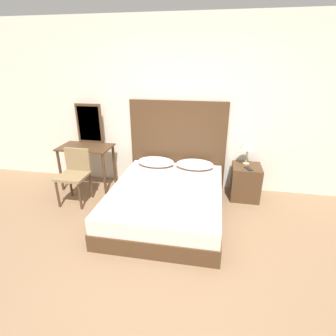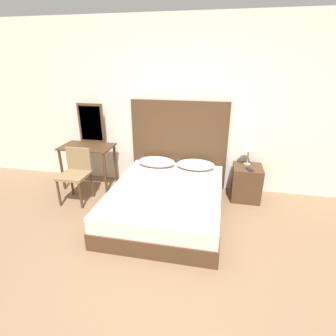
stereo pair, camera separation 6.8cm
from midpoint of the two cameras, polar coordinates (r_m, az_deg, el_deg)
ground_plane at (r=2.88m, az=-3.89°, el=-23.35°), size 16.00×16.00×0.00m
wall_back at (r=4.33m, az=3.27°, el=13.00°), size 10.00×0.06×2.70m
bed at (r=3.73m, az=-0.80°, el=-7.21°), size 1.52×1.92×0.43m
headboard at (r=4.41m, az=1.67°, el=4.99°), size 1.60×0.05×1.47m
pillow_left at (r=4.32m, az=-3.11°, el=1.36°), size 0.60×0.35×0.15m
pillow_right at (r=4.22m, az=5.44°, el=0.78°), size 0.60×0.35×0.15m
phone_on_bed at (r=3.44m, az=1.12°, el=-5.69°), size 0.16×0.15×0.01m
nightstand at (r=4.32m, az=16.04°, el=-2.95°), size 0.44×0.45×0.54m
table_lamp at (r=4.19m, az=16.62°, el=4.95°), size 0.24×0.24×0.42m
phone_on_nightstand at (r=4.11m, az=16.70°, el=-0.15°), size 0.13×0.17×0.01m
vanity_desk at (r=4.62m, az=-17.77°, el=2.92°), size 0.86×0.51×0.73m
vanity_mirror at (r=4.69m, az=-17.16°, el=9.22°), size 0.45×0.03×0.66m
chair at (r=4.24m, az=-20.01°, el=-0.76°), size 0.42×0.42×0.82m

